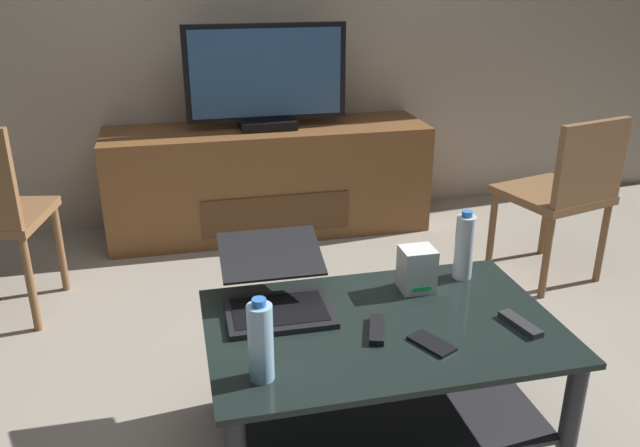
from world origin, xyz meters
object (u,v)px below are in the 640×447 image
at_px(media_cabinet, 269,180).
at_px(soundbar_remote, 520,324).
at_px(water_bottle_near, 464,246).
at_px(coffee_table, 381,362).
at_px(tv_remote, 377,329).
at_px(television, 266,79).
at_px(router_box, 417,269).
at_px(cell_phone, 432,343).
at_px(dining_chair, 565,190).
at_px(laptop, 276,288).
at_px(water_bottle_far, 261,342).

relative_size(media_cabinet, soundbar_remote, 11.64).
bearing_deg(water_bottle_near, coffee_table, -147.17).
distance_m(coffee_table, tv_remote, 0.16).
xyz_separation_m(television, water_bottle_near, (0.44, -1.68, -0.33)).
relative_size(router_box, cell_phone, 1.10).
relative_size(cell_phone, tv_remote, 0.88).
relative_size(media_cabinet, router_box, 12.11).
relative_size(dining_chair, water_bottle_near, 3.35).
relative_size(laptop, water_bottle_near, 1.67).
height_order(media_cabinet, cell_phone, media_cabinet).
xyz_separation_m(television, water_bottle_far, (-0.35, -2.13, -0.33)).
bearing_deg(media_cabinet, water_bottle_near, -75.53).
xyz_separation_m(media_cabinet, television, (0.00, -0.02, 0.59)).
relative_size(media_cabinet, water_bottle_far, 7.61).
height_order(media_cabinet, dining_chair, dining_chair).
relative_size(coffee_table, laptop, 2.61).
xyz_separation_m(router_box, soundbar_remote, (0.23, -0.31, -0.07)).
relative_size(cell_phone, soundbar_remote, 0.88).
bearing_deg(router_box, media_cabinet, 97.92).
relative_size(dining_chair, soundbar_remote, 5.31).
xyz_separation_m(coffee_table, cell_phone, (0.10, -0.15, 0.15)).
distance_m(coffee_table, water_bottle_far, 0.53).
height_order(laptop, water_bottle_near, water_bottle_near).
xyz_separation_m(coffee_table, router_box, (0.18, 0.19, 0.22)).
bearing_deg(water_bottle_near, media_cabinet, 104.47).
xyz_separation_m(television, laptop, (-0.25, -1.73, -0.39)).
bearing_deg(tv_remote, router_box, 66.11).
bearing_deg(television, dining_chair, -36.91).
height_order(television, soundbar_remote, television).
bearing_deg(coffee_table, water_bottle_near, 32.83).
bearing_deg(laptop, water_bottle_near, 4.23).
height_order(water_bottle_near, tv_remote, water_bottle_near).
distance_m(coffee_table, cell_phone, 0.24).
bearing_deg(water_bottle_near, cell_phone, -124.96).
height_order(dining_chair, soundbar_remote, dining_chair).
distance_m(dining_chair, laptop, 1.72).
distance_m(dining_chair, water_bottle_near, 1.12).
distance_m(coffee_table, water_bottle_near, 0.52).
height_order(coffee_table, water_bottle_far, water_bottle_far).
bearing_deg(water_bottle_far, tv_remote, 22.08).
relative_size(water_bottle_far, cell_phone, 1.75).
bearing_deg(tv_remote, water_bottle_near, 53.59).
relative_size(television, dining_chair, 1.06).
distance_m(media_cabinet, router_box, 1.79).
bearing_deg(router_box, water_bottle_far, -146.60).
xyz_separation_m(coffee_table, soundbar_remote, (0.41, -0.12, 0.15)).
distance_m(router_box, water_bottle_near, 0.21).
distance_m(media_cabinet, water_bottle_far, 2.19).
xyz_separation_m(media_cabinet, soundbar_remote, (0.47, -2.07, 0.15)).
bearing_deg(laptop, television, 81.91).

